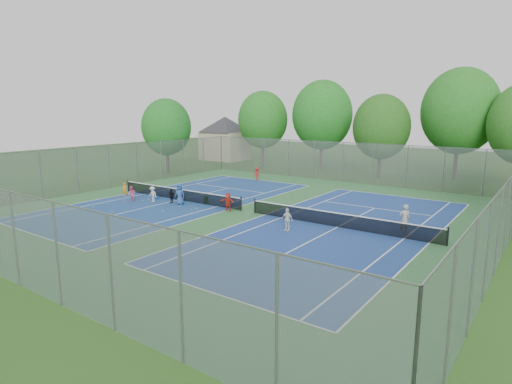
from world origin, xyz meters
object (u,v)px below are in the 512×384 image
ball_hopper (206,200)px  net_left (179,195)px  ball_crate (156,198)px  instructor (405,219)px  net_right (338,220)px

ball_hopper → net_left: bearing=-173.0°
ball_crate → instructor: (19.53, 1.83, 0.77)m
net_right → ball_hopper: 11.30m
net_right → ball_crate: net_right is taller
ball_crate → instructor: size_ratio=0.17×
net_right → instructor: instructor is taller
instructor → ball_crate: bearing=-31.9°
net_left → ball_crate: 1.98m
instructor → net_left: bearing=-34.2°
net_right → ball_hopper: net_right is taller
ball_hopper → instructor: size_ratio=0.33×
net_right → ball_hopper: bearing=178.3°
ball_hopper → instructor: 15.11m
net_left → ball_hopper: size_ratio=21.61×
net_right → ball_crate: 15.78m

